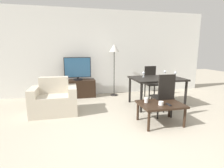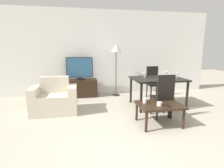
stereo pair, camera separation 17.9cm
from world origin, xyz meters
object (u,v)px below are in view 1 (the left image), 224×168
remote_primary (169,105)px  wine_glass_left (144,73)px  tv_stand (78,88)px  dining_table (157,81)px  cup_colored_far (146,100)px  cup_white_near (161,103)px  wine_glass_right (175,73)px  floor_lamp (114,51)px  coffee_table (161,106)px  tv (78,69)px  dining_chair_far (151,81)px  wine_glass_center (165,72)px  armchair (54,100)px  dining_chair_near (164,94)px

remote_primary → wine_glass_left: size_ratio=1.03×
wine_glass_left → tv_stand: bearing=146.7°
tv_stand → dining_table: 2.40m
tv_stand → cup_colored_far: 2.62m
tv_stand → cup_white_near: bearing=-59.7°
dining_table → cup_colored_far: 1.24m
cup_white_near → wine_glass_right: size_ratio=0.65×
floor_lamp → cup_white_near: (0.33, -2.45, -0.95)m
coffee_table → remote_primary: (0.09, -0.14, 0.06)m
floor_lamp → remote_primary: bearing=-79.2°
tv → remote_primary: 3.04m
dining_chair_far → wine_glass_right: (0.33, -0.76, 0.32)m
cup_white_near → wine_glass_left: size_ratio=0.65×
dining_chair_far → cup_white_near: dining_chair_far is taller
wine_glass_center → tv: bearing=157.1°
armchair → wine_glass_left: size_ratio=7.00×
tv_stand → floor_lamp: bearing=-3.0°
remote_primary → wine_glass_right: 1.62m
remote_primary → wine_glass_center: wine_glass_center is taller
tv_stand → floor_lamp: 1.60m
coffee_table → dining_chair_far: size_ratio=0.88×
tv → floor_lamp: bearing=-2.8°
cup_white_near → wine_glass_right: bearing=49.1°
dining_chair_far → floor_lamp: size_ratio=0.59×
remote_primary → cup_colored_far: (-0.35, 0.25, 0.04)m
floor_lamp → remote_primary: (0.47, -2.48, -0.97)m
dining_table → dining_chair_far: size_ratio=1.35×
cup_colored_far → wine_glass_right: size_ratio=0.67×
cup_colored_far → wine_glass_left: bearing=69.9°
dining_chair_near → cup_colored_far: 0.54m
tv_stand → dining_table: bearing=-33.5°
dining_chair_far → cup_white_near: size_ratio=10.07×
floor_lamp → cup_white_near: floor_lamp is taller
dining_chair_far → wine_glass_left: 0.85m
dining_table → wine_glass_right: 0.58m
dining_chair_near → dining_chair_far: (0.45, 1.58, 0.00)m
cup_white_near → wine_glass_center: 1.80m
remote_primary → wine_glass_left: (0.08, 1.43, 0.41)m
cup_white_near → armchair: bearing=150.4°
dining_chair_near → cup_white_near: (-0.28, -0.41, -0.06)m
tv → cup_white_near: size_ratio=8.43×
wine_glass_right → tv_stand: bearing=153.2°
dining_chair_near → wine_glass_right: dining_chair_near is taller
armchair → wine_glass_right: bearing=1.0°
dining_chair_far → tv_stand: bearing=166.8°
cup_colored_far → wine_glass_left: 1.32m
wine_glass_right → dining_chair_far: bearing=113.2°
wine_glass_left → wine_glass_center: same height
tv_stand → cup_colored_far: bearing=-61.4°
cup_white_near → dining_chair_far: bearing=69.6°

